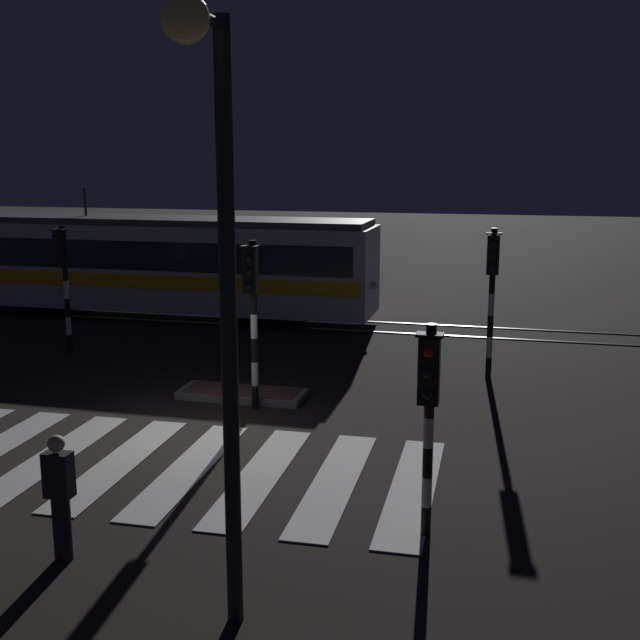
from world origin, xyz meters
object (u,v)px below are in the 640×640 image
object	(u,v)px
traffic_light_corner_near_right	(429,401)
street_lamp_near_kerb	(218,254)
traffic_light_corner_far_right	(492,281)
traffic_light_corner_far_left	(63,270)
tram	(150,263)
pedestrian_waiting_at_kerb	(60,497)
traffic_light_median_centre	(252,300)

from	to	relation	value
traffic_light_corner_near_right	street_lamp_near_kerb	xyz separation A→B (m)	(-1.87, -2.77, 2.24)
traffic_light_corner_near_right	traffic_light_corner_far_right	size ratio (longest dim) A/B	0.84
traffic_light_corner_far_left	traffic_light_corner_far_right	size ratio (longest dim) A/B	0.96
tram	pedestrian_waiting_at_kerb	world-z (taller)	tram
street_lamp_near_kerb	pedestrian_waiting_at_kerb	bearing A→B (deg)	158.66
traffic_light_corner_far_left	pedestrian_waiting_at_kerb	xyz separation A→B (m)	(5.96, -10.00, -1.37)
traffic_light_median_centre	traffic_light_corner_far_left	world-z (taller)	traffic_light_median_centre
traffic_light_corner_far_left	pedestrian_waiting_at_kerb	world-z (taller)	traffic_light_corner_far_left
traffic_light_corner_near_right	street_lamp_near_kerb	world-z (taller)	street_lamp_near_kerb
traffic_light_median_centre	street_lamp_near_kerb	size ratio (longest dim) A/B	0.54
traffic_light_corner_far_right	pedestrian_waiting_at_kerb	size ratio (longest dim) A/B	2.08
traffic_light_median_centre	traffic_light_corner_near_right	distance (m)	6.35
pedestrian_waiting_at_kerb	traffic_light_corner_near_right	bearing A→B (deg)	20.97
tram	traffic_light_median_centre	bearing A→B (deg)	-53.32
traffic_light_median_centre	street_lamp_near_kerb	xyz separation A→B (m)	(2.23, -7.60, 1.90)
tram	pedestrian_waiting_at_kerb	xyz separation A→B (m)	(6.01, -15.19, -0.87)
traffic_light_corner_far_right	tram	bearing A→B (deg)	155.28
traffic_light_corner_far_left	traffic_light_corner_near_right	bearing A→B (deg)	-38.28
street_lamp_near_kerb	pedestrian_waiting_at_kerb	size ratio (longest dim) A/B	3.84
traffic_light_corner_near_right	tram	world-z (taller)	tram
traffic_light_corner_far_right	street_lamp_near_kerb	world-z (taller)	street_lamp_near_kerb
tram	pedestrian_waiting_at_kerb	bearing A→B (deg)	-68.42
traffic_light_corner_near_right	street_lamp_near_kerb	distance (m)	4.02
traffic_light_corner_far_right	street_lamp_near_kerb	xyz separation A→B (m)	(-2.40, -11.13, 1.87)
traffic_light_median_centre	traffic_light_corner_near_right	xyz separation A→B (m)	(4.10, -4.83, -0.34)
traffic_light_median_centre	tram	distance (m)	10.77
street_lamp_near_kerb	tram	size ratio (longest dim) A/B	0.44
street_lamp_near_kerb	tram	world-z (taller)	street_lamp_near_kerb
traffic_light_corner_far_left	street_lamp_near_kerb	distance (m)	14.13
traffic_light_corner_far_right	traffic_light_corner_far_left	bearing A→B (deg)	-179.49
traffic_light_corner_near_right	traffic_light_corner_far_left	xyz separation A→B (m)	(-10.48, 8.27, 0.27)
street_lamp_near_kerb	tram	xyz separation A→B (m)	(-8.66, 16.22, -2.47)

